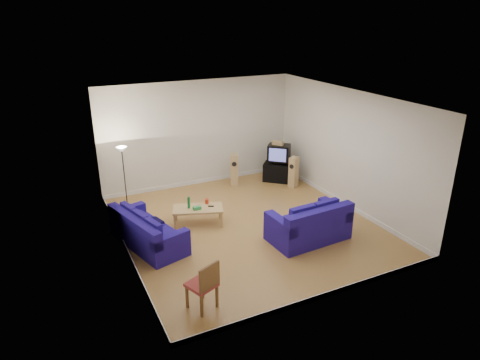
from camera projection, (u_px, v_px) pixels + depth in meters
name	position (u px, v px, depth m)	size (l,w,h in m)	color
room	(247.00, 168.00, 10.19)	(6.01, 6.51, 3.21)	brown
sofa_three_seat	(146.00, 234.00, 9.76)	(1.44, 2.25, 0.81)	navy
sofa_loveseat	(310.00, 226.00, 9.98)	(1.89, 1.13, 0.92)	navy
coffee_table	(198.00, 210.00, 10.71)	(1.38, 1.00, 0.45)	tan
bottle	(189.00, 203.00, 10.62)	(0.07, 0.07, 0.30)	#197233
tissue_box	(197.00, 208.00, 10.59)	(0.20, 0.11, 0.08)	green
red_canister	(207.00, 201.00, 10.90)	(0.09, 0.09, 0.13)	red
remote	(211.00, 206.00, 10.76)	(0.14, 0.05, 0.02)	black
tv_stand	(279.00, 172.00, 13.54)	(0.94, 0.52, 0.58)	black
av_receiver	(280.00, 162.00, 13.47)	(0.40, 0.33, 0.09)	black
television	(279.00, 153.00, 13.33)	(0.82, 0.80, 0.51)	black
centre_speaker	(278.00, 143.00, 13.21)	(0.35, 0.14, 0.12)	tan
speaker_left	(234.00, 170.00, 13.14)	(0.34, 0.36, 1.00)	tan
speaker_right	(294.00, 172.00, 13.00)	(0.35, 0.33, 0.95)	tan
floor_lamp	(122.00, 158.00, 11.33)	(0.29, 0.29, 1.71)	black
dining_chair	(204.00, 283.00, 7.55)	(0.61, 0.61, 0.97)	brown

